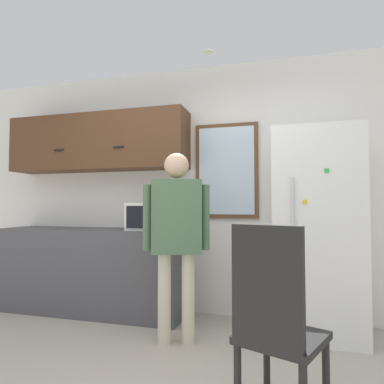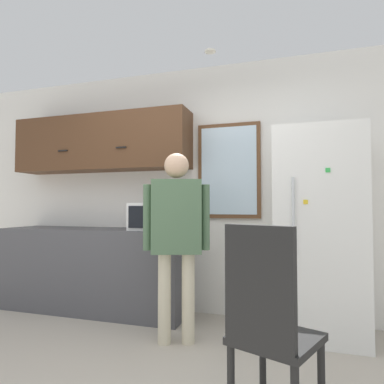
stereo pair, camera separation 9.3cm
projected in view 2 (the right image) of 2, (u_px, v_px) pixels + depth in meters
back_wall at (201, 189)px, 3.79m from camera, size 6.00×0.06×2.70m
counter at (95, 269)px, 3.79m from camera, size 2.11×0.57×0.91m
upper_cabinets at (101, 144)px, 3.95m from camera, size 2.11×0.39×0.63m
microwave at (156, 216)px, 3.59m from camera, size 0.47×0.41×0.28m
person at (176, 227)px, 2.92m from camera, size 0.54×0.35×1.61m
refrigerator at (318, 232)px, 3.07m from camera, size 0.76×0.67×1.85m
chair at (268, 321)px, 1.73m from camera, size 0.53×0.53×1.06m
window at (229, 171)px, 3.66m from camera, size 0.67×0.05×1.02m
ceiling_light at (210, 51)px, 3.36m from camera, size 0.11×0.11×0.01m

